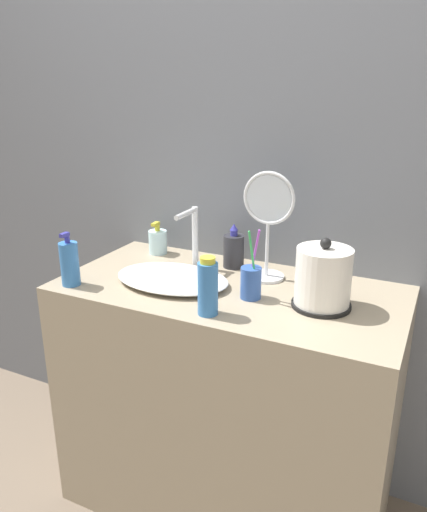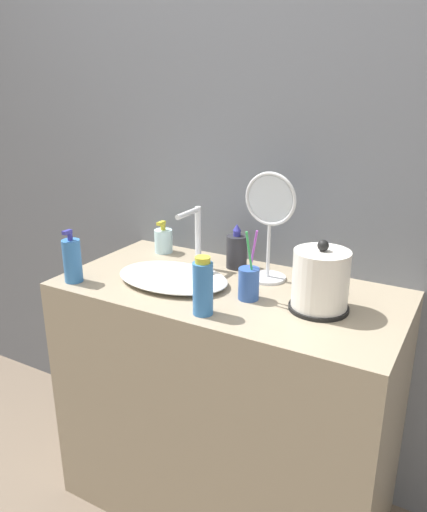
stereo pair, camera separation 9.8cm
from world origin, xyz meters
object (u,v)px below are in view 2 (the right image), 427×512
Objects in this scene: faucet at (197,235)px; lotion_bottle at (72,260)px; hand_cream_bottle at (203,287)px; mouthwash_bottle at (237,251)px; shampoo_bottle at (163,240)px; electric_kettle at (320,282)px; toothbrush_cup at (249,283)px; vanity_mirror at (270,221)px.

faucet is 1.24× the size of lotion_bottle.
mouthwash_bottle is at bearing 103.07° from hand_cream_bottle.
mouthwash_bottle reaches higher than shampoo_bottle.
electric_kettle is at bearing 34.33° from hand_cream_bottle.
faucet is 1.76× the size of shampoo_bottle.
lotion_bottle is at bearing -134.01° from faucet.
hand_cream_bottle is (0.21, -0.31, -0.04)m from faucet.
lotion_bottle is at bearing -136.77° from mouthwash_bottle.
hand_cream_bottle reaches higher than shampoo_bottle.
hand_cream_bottle is (-0.07, -0.16, 0.03)m from toothbrush_cup.
shampoo_bottle is at bearing 77.70° from lotion_bottle.
mouthwash_bottle is at bearing 43.23° from lotion_bottle.
hand_cream_bottle is at bearing 0.01° from lotion_bottle.
toothbrush_cup reaches higher than hand_cream_bottle.
lotion_bottle is (-0.79, -0.19, -0.01)m from electric_kettle.
lotion_bottle is at bearing -102.30° from shampoo_bottle.
hand_cream_bottle is (0.42, -0.40, 0.04)m from shampoo_bottle.
faucet is 0.43m from lotion_bottle.
toothbrush_cup is at bearing -171.18° from electric_kettle.
mouthwash_bottle is (0.12, 0.08, -0.06)m from faucet.
faucet is 1.29× the size of hand_cream_bottle.
electric_kettle is 0.34m from hand_cream_bottle.
faucet is at bearing -145.13° from mouthwash_bottle.
faucet is at bearing -173.14° from vanity_mirror.
shampoo_bottle is (-0.21, 0.09, -0.08)m from faucet.
lotion_bottle is 0.41m from shampoo_bottle.
vanity_mirror is (-0.02, 0.18, 0.15)m from toothbrush_cup.
hand_cream_bottle is at bearing -145.67° from electric_kettle.
electric_kettle is 0.73m from shampoo_bottle.
electric_kettle is 1.32× the size of mouthwash_bottle.
toothbrush_cup is 0.60m from lotion_bottle.
faucet is 0.24m from shampoo_bottle.
faucet is at bearing 151.68° from toothbrush_cup.
vanity_mirror is at bearing 81.04° from hand_cream_bottle.
lotion_bottle is 1.42× the size of shampoo_bottle.
shampoo_bottle is at bearing 178.13° from mouthwash_bottle.
vanity_mirror is at bearing 94.87° from toothbrush_cup.
mouthwash_bottle is at bearing 152.12° from electric_kettle.
lotion_bottle reaches higher than mouthwash_bottle.
electric_kettle reaches higher than mouthwash_bottle.
vanity_mirror reaches higher than hand_cream_bottle.
electric_kettle is at bearing -13.31° from faucet.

